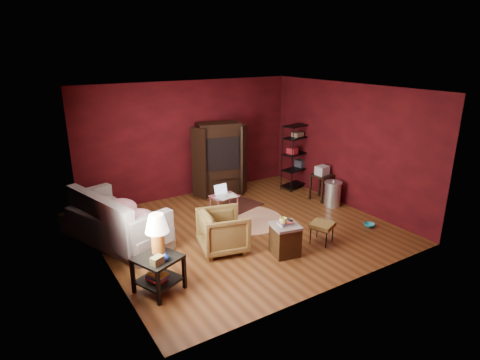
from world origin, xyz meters
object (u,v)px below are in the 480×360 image
Objects in this scene: hamper at (285,239)px; side_table at (157,246)px; laptop_desk at (224,198)px; sofa at (114,221)px; armchair at (223,229)px; wire_shelving at (297,154)px; tv_armoire at (219,158)px.

side_table is at bearing 175.16° from hamper.
laptop_desk reaches higher than hamper.
side_table reaches higher than sofa.
wire_shelving reaches higher than armchair.
side_table is 2.32m from hamper.
armchair is 0.46× the size of tv_armoire.
laptop_desk is 1.55m from tv_armoire.
sofa is 1.92× the size of side_table.
wire_shelving is (4.77, 2.53, 0.21)m from side_table.
armchair is 0.70× the size of side_table.
armchair is 1.12m from hamper.
tv_armoire is (2.83, 3.18, 0.23)m from side_table.
side_table is 0.71× the size of wire_shelving.
wire_shelving is at bearing -45.68° from armchair.
armchair is 3.04m from tv_armoire.
hamper is (2.44, -2.07, -0.15)m from sofa.
laptop_desk is 2.70m from wire_shelving.
laptop_desk is at bearing -178.04° from wire_shelving.
wire_shelving is (3.34, 2.00, 0.51)m from armchair.
tv_armoire is at bearing 48.31° from side_table.
wire_shelving is at bearing 47.54° from hamper.
wire_shelving reaches higher than sofa.
wire_shelving is (2.57, 0.67, 0.48)m from laptop_desk.
tv_armoire reaches higher than laptop_desk.
laptop_desk is at bearing -113.96° from sofa.
laptop_desk is (0.77, 1.32, 0.02)m from armchair.
wire_shelving is (2.49, 2.72, 0.62)m from hamper.
armchair is 1.26× the size of hamper.
sofa is 3.30m from tv_armoire.
hamper is 0.94× the size of laptop_desk.
hamper is at bearing -90.11° from laptop_desk.
hamper is 0.39× the size of wire_shelving.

